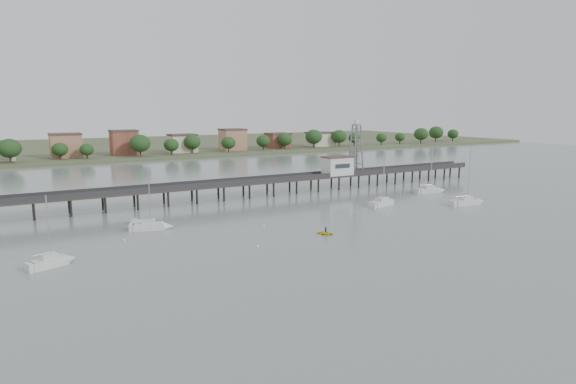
% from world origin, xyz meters
% --- Properties ---
extents(ground_plane, '(500.00, 500.00, 0.00)m').
position_xyz_m(ground_plane, '(0.00, 0.00, 0.00)').
color(ground_plane, slate).
rests_on(ground_plane, ground).
extents(pier, '(150.00, 5.00, 5.50)m').
position_xyz_m(pier, '(0.00, 60.00, 3.79)').
color(pier, '#2D2823').
rests_on(pier, ground).
extents(pier_building, '(8.40, 5.40, 5.30)m').
position_xyz_m(pier_building, '(25.00, 60.00, 6.67)').
color(pier_building, silver).
rests_on(pier_building, ground).
extents(lattice_tower, '(3.20, 3.20, 15.50)m').
position_xyz_m(lattice_tower, '(31.50, 60.00, 11.10)').
color(lattice_tower, slate).
rests_on(lattice_tower, ground).
extents(sailboat_c, '(8.81, 4.40, 13.96)m').
position_xyz_m(sailboat_c, '(21.24, 34.83, 0.64)').
color(sailboat_c, silver).
rests_on(sailboat_c, ground).
extents(sailboat_b, '(7.76, 4.03, 12.39)m').
position_xyz_m(sailboat_b, '(-32.55, 38.16, 0.65)').
color(sailboat_b, silver).
rests_on(sailboat_b, ground).
extents(sailboat_a, '(6.80, 4.30, 11.02)m').
position_xyz_m(sailboat_a, '(-50.64, 24.03, 0.65)').
color(sailboat_a, silver).
rests_on(sailboat_a, ground).
extents(sailboat_d, '(9.43, 3.77, 15.06)m').
position_xyz_m(sailboat_d, '(39.70, 25.38, 0.63)').
color(sailboat_d, silver).
rests_on(sailboat_d, ground).
extents(sailboat_e, '(8.56, 4.14, 13.60)m').
position_xyz_m(sailboat_e, '(44.21, 41.78, 0.64)').
color(sailboat_e, silver).
rests_on(sailboat_e, ground).
extents(white_tender, '(3.32, 1.56, 1.26)m').
position_xyz_m(white_tender, '(-34.27, 44.52, 0.39)').
color(white_tender, silver).
rests_on(white_tender, ground).
extents(yellow_dinghy, '(2.11, 1.80, 3.03)m').
position_xyz_m(yellow_dinghy, '(-6.31, 19.20, 0.00)').
color(yellow_dinghy, yellow).
rests_on(yellow_dinghy, ground).
extents(dinghy_occupant, '(0.52, 1.28, 0.30)m').
position_xyz_m(dinghy_occupant, '(-6.31, 19.20, 0.00)').
color(dinghy_occupant, black).
rests_on(dinghy_occupant, ground).
extents(mooring_buoys, '(79.02, 20.89, 0.39)m').
position_xyz_m(mooring_buoys, '(2.20, 29.07, 0.08)').
color(mooring_buoys, beige).
rests_on(mooring_buoys, ground).
extents(far_shore, '(500.00, 170.00, 10.40)m').
position_xyz_m(far_shore, '(0.36, 239.58, 0.95)').
color(far_shore, '#475133').
rests_on(far_shore, ground).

